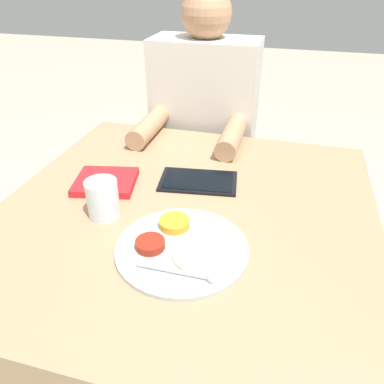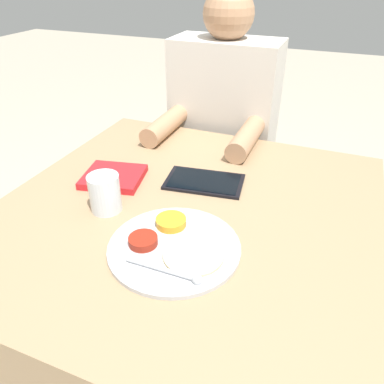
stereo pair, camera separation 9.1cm
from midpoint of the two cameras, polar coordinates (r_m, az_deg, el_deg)
The scene contains 7 objects.
ground_plane at distance 1.54m, azimuth 1.29°, elevation -26.82°, with size 12.00×12.00×0.00m, color #B2A893.
dining_table at distance 1.22m, azimuth 1.51°, elevation -17.50°, with size 0.95×0.97×0.77m.
thali_tray at distance 0.83m, azimuth 0.34°, elevation -8.33°, with size 0.29×0.29×0.03m.
red_notebook at distance 1.09m, azimuth -9.54°, elevation 2.16°, with size 0.19×0.18×0.02m.
tablet_device at distance 1.06m, azimuth 4.56°, elevation 1.47°, with size 0.23×0.16×0.01m.
person_diner at distance 1.59m, azimuth 6.11°, elevation 4.55°, with size 0.40×0.46×1.24m.
drinking_glass at distance 0.94m, azimuth -10.48°, elevation -0.26°, with size 0.08×0.08×0.10m.
Camera 2 is at (0.31, -0.73, 1.32)m, focal length 35.00 mm.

